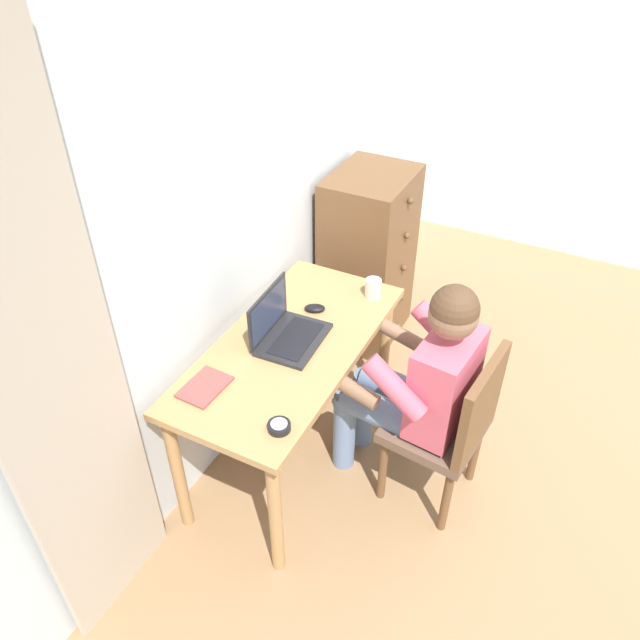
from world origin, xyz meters
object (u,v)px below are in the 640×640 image
computer_mouse (315,308)px  notebook_pad (205,387)px  person_seated (418,379)px  coffee_mug (373,288)px  chair (451,424)px  desk_clock (279,426)px  dresser (368,259)px  laptop (285,330)px  desk (291,362)px

computer_mouse → notebook_pad: 0.70m
person_seated → coffee_mug: bearing=44.4°
chair → computer_mouse: (0.17, 0.76, 0.27)m
person_seated → desk_clock: bearing=148.9°
person_seated → chair: bearing=-95.7°
desk_clock → notebook_pad: bearing=81.6°
computer_mouse → coffee_mug: 0.32m
dresser → chair: (-1.02, -0.85, -0.06)m
coffee_mug → computer_mouse: bearing=140.7°
dresser → coffee_mug: 0.72m
dresser → laptop: bearing=-176.9°
chair → person_seated: bearing=84.3°
person_seated → notebook_pad: 0.91m
dresser → desk_clock: 1.63m
person_seated → laptop: (-0.10, 0.60, 0.13)m
computer_mouse → desk_clock: computer_mouse is taller
desk_clock → computer_mouse: bearing=17.2°
chair → computer_mouse: bearing=77.7°
person_seated → laptop: bearing=99.4°
dresser → notebook_pad: 1.55m
desk → coffee_mug: bearing=-19.8°
desk → notebook_pad: 0.46m
person_seated → notebook_pad: (-0.53, 0.74, 0.08)m
desk_clock → coffee_mug: size_ratio=0.75×
desk → computer_mouse: computer_mouse is taller
dresser → chair: size_ratio=1.24×
person_seated → coffee_mug: size_ratio=9.90×
dresser → person_seated: bearing=-146.5°
dresser → computer_mouse: dresser is taller
desk → desk_clock: size_ratio=14.21×
chair → notebook_pad: 1.09m
coffee_mug → dresser: bearing=24.7°
coffee_mug → notebook_pad: bearing=158.8°
desk → dresser: (1.12, 0.10, -0.09)m
coffee_mug → chair: bearing=-125.9°
chair → laptop: (-0.08, 0.78, 0.31)m
chair → notebook_pad: size_ratio=4.14×
computer_mouse → coffee_mug: size_ratio=0.83×
dresser → chair: 1.33m
desk → person_seated: person_seated is taller
notebook_pad → desk: bearing=-20.5°
laptop → desk: bearing=-121.5°
coffee_mug → person_seated: bearing=-135.6°
desk → dresser: size_ratio=1.18×
dresser → laptop: size_ratio=3.07×
desk → chair: (0.10, -0.75, -0.15)m
desk → laptop: laptop is taller
dresser → computer_mouse: size_ratio=10.83×
dresser → notebook_pad: (-1.53, 0.08, 0.21)m
chair → person_seated: person_seated is taller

